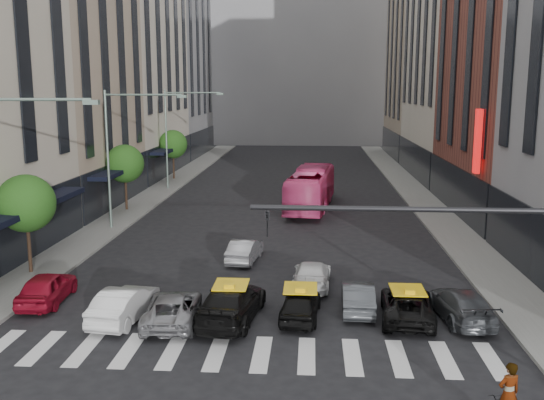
% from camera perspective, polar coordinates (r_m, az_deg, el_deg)
% --- Properties ---
extents(ground, '(160.00, 160.00, 0.00)m').
position_cam_1_polar(ground, '(20.83, -3.07, -15.96)').
color(ground, black).
rests_on(ground, ground).
extents(sidewalk_left, '(3.00, 96.00, 0.15)m').
position_cam_1_polar(sidewalk_left, '(51.27, -11.87, -0.06)').
color(sidewalk_left, slate).
rests_on(sidewalk_left, ground).
extents(sidewalk_right, '(3.00, 96.00, 0.15)m').
position_cam_1_polar(sidewalk_right, '(50.22, 14.30, -0.38)').
color(sidewalk_right, slate).
rests_on(sidewalk_right, ground).
extents(building_left_b, '(8.00, 16.00, 24.00)m').
position_cam_1_polar(building_left_b, '(50.43, -19.21, 13.03)').
color(building_left_b, tan).
rests_on(building_left_b, ground).
extents(building_left_c, '(8.00, 20.00, 36.00)m').
position_cam_1_polar(building_left_c, '(67.90, -13.37, 17.62)').
color(building_left_c, beige).
rests_on(building_left_c, ground).
extents(building_left_d, '(8.00, 18.00, 30.00)m').
position_cam_1_polar(building_left_d, '(85.90, -9.47, 14.19)').
color(building_left_d, gray).
rests_on(building_left_d, ground).
extents(building_right_b, '(8.00, 18.00, 26.00)m').
position_cam_1_polar(building_right_b, '(47.96, 22.36, 14.19)').
color(building_right_b, brown).
rests_on(building_right_b, ground).
extents(building_right_d, '(8.00, 18.00, 28.00)m').
position_cam_1_polar(building_right_d, '(84.92, 14.17, 13.39)').
color(building_right_d, tan).
rests_on(building_right_d, ground).
extents(building_far, '(30.00, 10.00, 36.00)m').
position_cam_1_polar(building_far, '(103.90, 2.63, 15.32)').
color(building_far, gray).
rests_on(building_far, ground).
extents(tree_near, '(2.88, 2.88, 4.95)m').
position_cam_1_polar(tree_near, '(32.30, -22.15, -0.31)').
color(tree_near, black).
rests_on(tree_near, sidewalk_left).
extents(tree_mid, '(2.88, 2.88, 4.95)m').
position_cam_1_polar(tree_mid, '(47.03, -13.69, 3.34)').
color(tree_mid, black).
rests_on(tree_mid, sidewalk_left).
extents(tree_far, '(2.88, 2.88, 4.95)m').
position_cam_1_polar(tree_far, '(62.39, -9.30, 5.20)').
color(tree_far, black).
rests_on(tree_far, sidewalk_left).
extents(streetlamp_mid, '(5.38, 0.25, 9.00)m').
position_cam_1_polar(streetlamp_mid, '(40.58, -13.98, 5.43)').
color(streetlamp_mid, gray).
rests_on(streetlamp_mid, sidewalk_left).
extents(streetlamp_far, '(5.38, 0.25, 9.00)m').
position_cam_1_polar(streetlamp_far, '(55.99, -9.00, 6.93)').
color(streetlamp_far, gray).
rests_on(streetlamp_far, sidewalk_left).
extents(traffic_signal, '(10.10, 0.20, 6.00)m').
position_cam_1_polar(traffic_signal, '(18.94, 20.27, -4.87)').
color(traffic_signal, black).
rests_on(traffic_signal, ground).
extents(liberty_sign, '(0.30, 0.70, 4.00)m').
position_cam_1_polar(liberty_sign, '(39.99, 18.80, 5.25)').
color(liberty_sign, red).
rests_on(liberty_sign, ground).
extents(car_red, '(1.89, 4.17, 1.39)m').
position_cam_1_polar(car_red, '(28.48, -20.42, -7.72)').
color(car_red, maroon).
rests_on(car_red, ground).
extents(car_white_front, '(1.99, 4.36, 1.39)m').
position_cam_1_polar(car_white_front, '(25.53, -13.72, -9.46)').
color(car_white_front, silver).
rests_on(car_white_front, ground).
extents(car_silver, '(2.39, 4.58, 1.23)m').
position_cam_1_polar(car_silver, '(24.90, -9.35, -10.01)').
color(car_silver, gray).
rests_on(car_silver, ground).
extents(taxi_left, '(2.69, 5.35, 1.49)m').
position_cam_1_polar(taxi_left, '(24.82, -3.86, -9.63)').
color(taxi_left, black).
rests_on(taxi_left, ground).
extents(taxi_center, '(1.81, 3.87, 1.28)m').
position_cam_1_polar(taxi_center, '(24.99, 2.68, -9.73)').
color(taxi_center, black).
rests_on(taxi_center, ground).
extents(car_grey_mid, '(1.41, 3.80, 1.24)m').
position_cam_1_polar(car_grey_mid, '(26.09, 8.08, -8.99)').
color(car_grey_mid, '#3C3F43').
rests_on(car_grey_mid, ground).
extents(taxi_right, '(2.44, 4.58, 1.23)m').
position_cam_1_polar(taxi_right, '(25.51, 12.59, -9.62)').
color(taxi_right, black).
rests_on(taxi_right, ground).
extents(car_grey_curb, '(2.31, 4.62, 1.29)m').
position_cam_1_polar(car_grey_curb, '(26.01, 17.36, -9.38)').
color(car_grey_curb, '#3B3E42').
rests_on(car_grey_curb, ground).
extents(car_row2_left, '(1.78, 3.91, 1.24)m').
position_cam_1_polar(car_row2_left, '(32.97, -2.57, -4.73)').
color(car_row2_left, '#A0A0A5').
rests_on(car_row2_left, ground).
extents(car_row2_right, '(1.93, 4.28, 1.22)m').
position_cam_1_polar(car_row2_right, '(28.86, 3.78, -7.00)').
color(car_row2_right, silver).
rests_on(car_row2_right, ground).
extents(bus, '(3.97, 11.54, 3.15)m').
position_cam_1_polar(bus, '(47.09, 3.68, 1.07)').
color(bus, '#EB4587').
rests_on(bus, ground).
extents(rider, '(0.75, 0.61, 1.79)m').
position_cam_1_polar(rider, '(18.07, 21.52, -14.75)').
color(rider, gray).
rests_on(rider, motorcycle).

